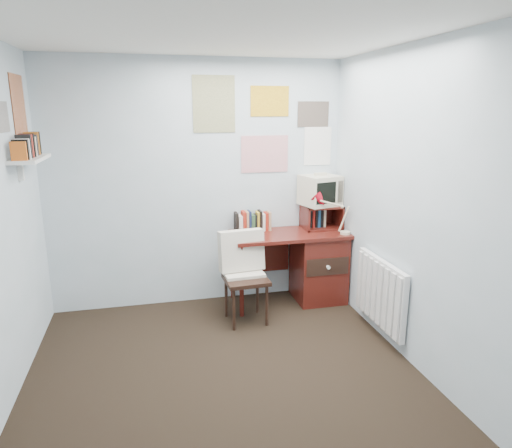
{
  "coord_description": "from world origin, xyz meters",
  "views": [
    {
      "loc": [
        -0.5,
        -2.86,
        2.01
      ],
      "look_at": [
        0.41,
        0.93,
        1.02
      ],
      "focal_mm": 32.0,
      "sensor_mm": 36.0,
      "label": 1
    }
  ],
  "objects_px": {
    "tv_riser": "(321,217)",
    "wall_shelf": "(30,159)",
    "desk_lamp": "(346,216)",
    "desk_chair": "(246,280)",
    "crt_tv": "(320,189)",
    "desk": "(313,263)",
    "radiator": "(381,293)"
  },
  "relations": [
    {
      "from": "desk_lamp",
      "to": "wall_shelf",
      "type": "bearing_deg",
      "value": 166.05
    },
    {
      "from": "desk",
      "to": "tv_riser",
      "type": "distance_m",
      "value": 0.51
    },
    {
      "from": "desk",
      "to": "wall_shelf",
      "type": "xyz_separation_m",
      "value": [
        -2.57,
        -0.38,
        1.21
      ]
    },
    {
      "from": "crt_tv",
      "to": "tv_riser",
      "type": "bearing_deg",
      "value": -61.08
    },
    {
      "from": "tv_riser",
      "to": "wall_shelf",
      "type": "bearing_deg",
      "value": -169.68
    },
    {
      "from": "desk",
      "to": "radiator",
      "type": "height_order",
      "value": "desk"
    },
    {
      "from": "desk_lamp",
      "to": "tv_riser",
      "type": "relative_size",
      "value": 0.93
    },
    {
      "from": "desk",
      "to": "desk_lamp",
      "type": "relative_size",
      "value": 3.22
    },
    {
      "from": "desk_lamp",
      "to": "crt_tv",
      "type": "relative_size",
      "value": 1.02
    },
    {
      "from": "desk",
      "to": "tv_riser",
      "type": "relative_size",
      "value": 3.0
    },
    {
      "from": "desk_chair",
      "to": "crt_tv",
      "type": "bearing_deg",
      "value": 24.6
    },
    {
      "from": "desk",
      "to": "radiator",
      "type": "relative_size",
      "value": 1.5
    },
    {
      "from": "tv_riser",
      "to": "wall_shelf",
      "type": "distance_m",
      "value": 2.83
    },
    {
      "from": "desk",
      "to": "desk_chair",
      "type": "xyz_separation_m",
      "value": [
        -0.81,
        -0.36,
        0.02
      ]
    },
    {
      "from": "desk",
      "to": "desk_chair",
      "type": "relative_size",
      "value": 1.41
    },
    {
      "from": "desk_chair",
      "to": "crt_tv",
      "type": "relative_size",
      "value": 2.33
    },
    {
      "from": "desk_lamp",
      "to": "radiator",
      "type": "height_order",
      "value": "desk_lamp"
    },
    {
      "from": "desk",
      "to": "desk_chair",
      "type": "distance_m",
      "value": 0.89
    },
    {
      "from": "desk_chair",
      "to": "wall_shelf",
      "type": "relative_size",
      "value": 1.37
    },
    {
      "from": "desk_lamp",
      "to": "desk_chair",
      "type": "bearing_deg",
      "value": 171.24
    },
    {
      "from": "crt_tv",
      "to": "wall_shelf",
      "type": "xyz_separation_m",
      "value": [
        -2.67,
        -0.51,
        0.44
      ]
    },
    {
      "from": "desk",
      "to": "crt_tv",
      "type": "xyz_separation_m",
      "value": [
        0.1,
        0.13,
        0.78
      ]
    },
    {
      "from": "desk",
      "to": "desk_chair",
      "type": "height_order",
      "value": "desk_chair"
    },
    {
      "from": "desk",
      "to": "tv_riser",
      "type": "xyz_separation_m",
      "value": [
        0.12,
        0.11,
        0.48
      ]
    },
    {
      "from": "desk_chair",
      "to": "crt_tv",
      "type": "distance_m",
      "value": 1.28
    },
    {
      "from": "desk_chair",
      "to": "desk_lamp",
      "type": "relative_size",
      "value": 2.28
    },
    {
      "from": "desk_chair",
      "to": "tv_riser",
      "type": "height_order",
      "value": "tv_riser"
    },
    {
      "from": "desk",
      "to": "tv_riser",
      "type": "height_order",
      "value": "tv_riser"
    },
    {
      "from": "tv_riser",
      "to": "crt_tv",
      "type": "relative_size",
      "value": 1.1
    },
    {
      "from": "wall_shelf",
      "to": "radiator",
      "type": "bearing_deg",
      "value": -10.89
    },
    {
      "from": "desk_lamp",
      "to": "crt_tv",
      "type": "bearing_deg",
      "value": 100.6
    },
    {
      "from": "tv_riser",
      "to": "radiator",
      "type": "height_order",
      "value": "tv_riser"
    }
  ]
}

